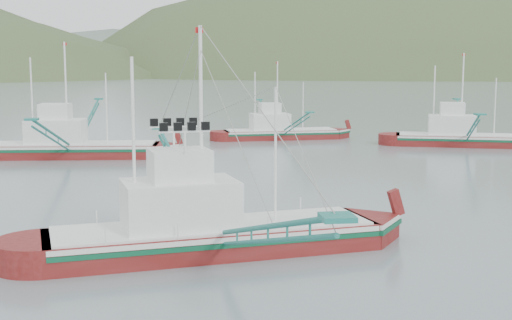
{
  "coord_description": "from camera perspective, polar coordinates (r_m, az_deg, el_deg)",
  "views": [
    {
      "loc": [
        -5.19,
        -32.41,
        8.59
      ],
      "look_at": [
        0.0,
        6.0,
        3.2
      ],
      "focal_mm": 50.0,
      "sensor_mm": 36.0,
      "label": 1
    }
  ],
  "objects": [
    {
      "name": "main_boat",
      "position": [
        32.1,
        -3.81,
        -4.18
      ],
      "size": [
        15.35,
        26.73,
        10.91
      ],
      "rotation": [
        0.0,
        0.0,
        0.18
      ],
      "color": "#61100E",
      "rests_on": "ground"
    },
    {
      "name": "bg_boat_right",
      "position": [
        75.58,
        16.34,
        2.58
      ],
      "size": [
        14.28,
        24.28,
        10.15
      ],
      "rotation": [
        0.0,
        0.0,
        -0.33
      ],
      "color": "#61100E",
      "rests_on": "ground"
    },
    {
      "name": "ridge_distant",
      "position": [
        593.52,
        -4.33,
        7.06
      ],
      "size": [
        960.0,
        400.0,
        240.0
      ],
      "primitive_type": "ellipsoid",
      "color": "slate",
      "rests_on": "ground"
    },
    {
      "name": "bg_boat_far",
      "position": [
        79.09,
        1.87,
        2.6
      ],
      "size": [
        12.82,
        22.83,
        9.25
      ],
      "rotation": [
        0.0,
        0.0,
        0.07
      ],
      "color": "#61100E",
      "rests_on": "ground"
    },
    {
      "name": "bg_boat_left",
      "position": [
        66.06,
        -14.59,
        1.52
      ],
      "size": [
        15.42,
        27.35,
        11.09
      ],
      "rotation": [
        0.0,
        0.0,
        -0.09
      ],
      "color": "#61100E",
      "rests_on": "ground"
    },
    {
      "name": "ground",
      "position": [
        33.93,
        1.37,
        -6.75
      ],
      "size": [
        1200.0,
        1200.0,
        0.0
      ],
      "primitive_type": "plane",
      "color": "slate",
      "rests_on": "ground"
    }
  ]
}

